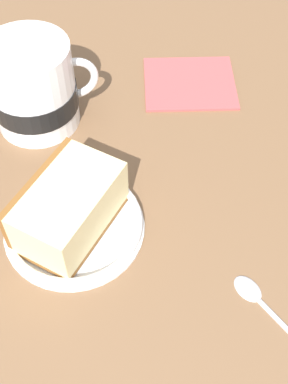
# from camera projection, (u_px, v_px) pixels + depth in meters

# --- Properties ---
(ground_plane) EXTENTS (1.31, 1.31, 0.04)m
(ground_plane) POSITION_uv_depth(u_px,v_px,m) (144.00, 234.00, 0.52)
(ground_plane) COLOR brown
(small_plate) EXTENTS (0.14, 0.14, 0.01)m
(small_plate) POSITION_uv_depth(u_px,v_px,m) (74.00, 225.00, 0.49)
(small_plate) COLOR white
(small_plate) RESTS_ON ground_plane
(cake_slice) EXTENTS (0.12, 0.13, 0.06)m
(cake_slice) POSITION_uv_depth(u_px,v_px,m) (68.00, 207.00, 0.47)
(cake_slice) COLOR brown
(cake_slice) RESTS_ON small_plate
(tea_mug) EXTENTS (0.12, 0.10, 0.10)m
(tea_mug) POSITION_uv_depth(u_px,v_px,m) (33.00, 87.00, 0.55)
(tea_mug) COLOR white
(tea_mug) RESTS_ON ground_plane
(teaspoon) EXTENTS (0.08, 0.11, 0.01)m
(teaspoon) POSITION_uv_depth(u_px,v_px,m) (264.00, 304.00, 0.44)
(teaspoon) COLOR silver
(teaspoon) RESTS_ON ground_plane
(folded_napkin) EXTENTS (0.12, 0.10, 0.01)m
(folded_napkin) POSITION_uv_depth(u_px,v_px,m) (190.00, 82.00, 0.63)
(folded_napkin) COLOR #B24C4C
(folded_napkin) RESTS_ON ground_plane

